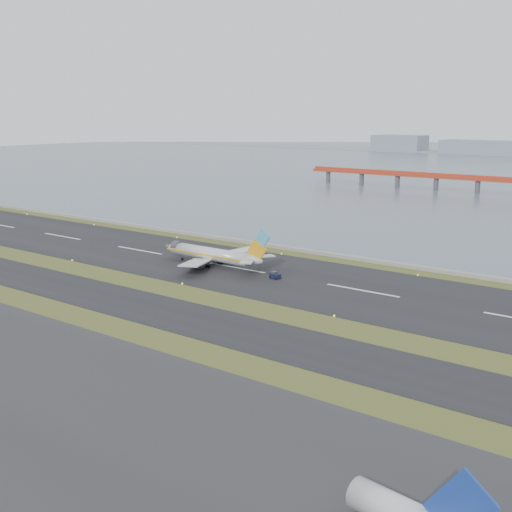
# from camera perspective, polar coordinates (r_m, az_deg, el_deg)

# --- Properties ---
(ground) EXTENTS (1000.00, 1000.00, 0.00)m
(ground) POSITION_cam_1_polar(r_m,az_deg,el_deg) (161.33, -8.40, -3.08)
(ground) COLOR #354A1A
(ground) RESTS_ON ground
(taxiway_strip) EXTENTS (1000.00, 18.00, 0.10)m
(taxiway_strip) POSITION_cam_1_polar(r_m,az_deg,el_deg) (153.48, -11.58, -4.00)
(taxiway_strip) COLOR black
(taxiway_strip) RESTS_ON ground
(runway_strip) EXTENTS (1000.00, 45.00, 0.10)m
(runway_strip) POSITION_cam_1_polar(r_m,az_deg,el_deg) (182.89, -1.73, -1.07)
(runway_strip) COLOR black
(runway_strip) RESTS_ON ground
(seawall) EXTENTS (1000.00, 2.50, 1.00)m
(seawall) POSITION_cam_1_polar(r_m,az_deg,el_deg) (206.49, 3.47, 0.62)
(seawall) COLOR gray
(seawall) RESTS_ON ground
(airliner) EXTENTS (38.52, 32.89, 12.80)m
(airliner) POSITION_cam_1_polar(r_m,az_deg,el_deg) (184.44, -3.77, 0.11)
(airliner) COLOR silver
(airliner) RESTS_ON ground
(pushback_tug) EXTENTS (3.28, 2.28, 1.93)m
(pushback_tug) POSITION_cam_1_polar(r_m,az_deg,el_deg) (171.02, 1.69, -1.72)
(pushback_tug) COLOR black
(pushback_tug) RESTS_ON ground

